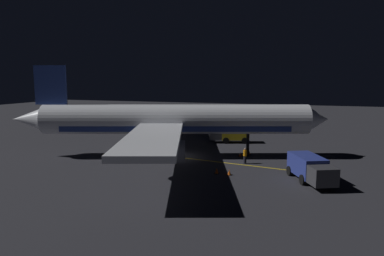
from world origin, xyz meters
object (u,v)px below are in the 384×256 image
object	(u,v)px
traffic_cone_far	(240,154)
catering_truck	(230,134)
baggage_truck	(310,169)
traffic_cone_under_wing	(229,173)
traffic_cone_near_left	(249,152)
airliner	(171,121)
ground_crew_worker	(245,156)
traffic_cone_near_right	(217,171)

from	to	relation	value
traffic_cone_far	catering_truck	bearing A→B (deg)	-160.22
baggage_truck	traffic_cone_under_wing	distance (m)	7.33
catering_truck	traffic_cone_near_left	bearing A→B (deg)	28.95
airliner	traffic_cone_near_left	xyz separation A→B (m)	(-4.17, 8.61, -4.00)
ground_crew_worker	traffic_cone_far	size ratio (longest dim) A/B	3.16
airliner	ground_crew_worker	bearing A→B (deg)	85.48
airliner	traffic_cone_near_right	size ratio (longest dim) A/B	65.90
airliner	traffic_cone_far	xyz separation A→B (m)	(-2.55, 7.85, -4.00)
baggage_truck	traffic_cone_near_left	bearing A→B (deg)	-144.02
catering_truck	traffic_cone_near_right	distance (m)	16.85
baggage_truck	traffic_cone_near_left	size ratio (longest dim) A/B	11.51
traffic_cone_under_wing	traffic_cone_near_right	bearing A→B (deg)	-95.55
catering_truck	traffic_cone_under_wing	bearing A→B (deg)	11.98
baggage_truck	traffic_cone_under_wing	bearing A→B (deg)	-88.21
traffic_cone_near_right	traffic_cone_under_wing	bearing A→B (deg)	84.45
ground_crew_worker	airliner	bearing A→B (deg)	-94.52
traffic_cone_near_left	traffic_cone_under_wing	distance (m)	9.85
catering_truck	traffic_cone_under_wing	xyz separation A→B (m)	(16.80, 3.56, -0.94)
traffic_cone_near_left	ground_crew_worker	bearing A→B (deg)	4.11
traffic_cone_near_left	traffic_cone_near_right	xyz separation A→B (m)	(9.72, -1.56, 0.00)
catering_truck	ground_crew_worker	xyz separation A→B (m)	(11.82, 4.19, -0.30)
ground_crew_worker	traffic_cone_under_wing	xyz separation A→B (m)	(4.97, -0.63, -0.64)
airliner	baggage_truck	size ratio (longest dim) A/B	5.73
catering_truck	traffic_cone_near_left	xyz separation A→B (m)	(6.95, 3.84, -0.94)
airliner	traffic_cone_far	world-z (taller)	airliner
traffic_cone_under_wing	traffic_cone_far	xyz separation A→B (m)	(-8.23, -0.48, 0.00)
catering_truck	traffic_cone_under_wing	world-z (taller)	catering_truck
catering_truck	traffic_cone_near_right	xyz separation A→B (m)	(16.67, 2.29, -0.94)
ground_crew_worker	traffic_cone_far	distance (m)	3.50
airliner	catering_truck	size ratio (longest dim) A/B	6.09
baggage_truck	catering_truck	size ratio (longest dim) A/B	1.06
traffic_cone_near_left	traffic_cone_under_wing	world-z (taller)	same
ground_crew_worker	traffic_cone_under_wing	size ratio (longest dim) A/B	3.16
baggage_truck	traffic_cone_near_left	xyz separation A→B (m)	(-9.62, -6.98, -0.93)
baggage_truck	airliner	bearing A→B (deg)	-109.27
baggage_truck	traffic_cone_near_left	world-z (taller)	baggage_truck
catering_truck	traffic_cone_far	size ratio (longest dim) A/B	10.82
ground_crew_worker	traffic_cone_under_wing	world-z (taller)	ground_crew_worker
baggage_truck	catering_truck	distance (m)	19.79
airliner	baggage_truck	bearing A→B (deg)	70.73
traffic_cone_near_right	traffic_cone_far	xyz separation A→B (m)	(-8.11, 0.79, 0.00)
baggage_truck	traffic_cone_near_right	xyz separation A→B (m)	(0.10, -8.54, -0.93)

